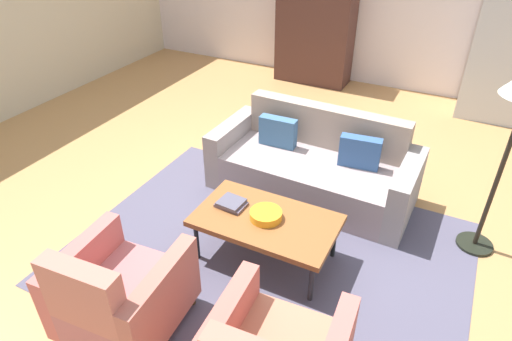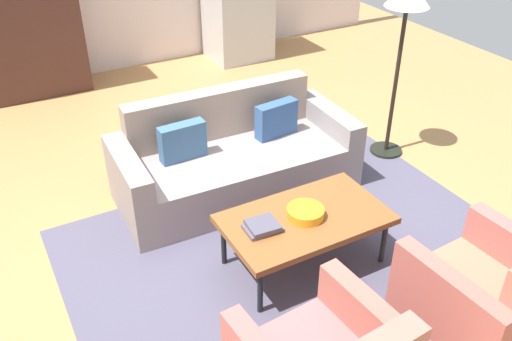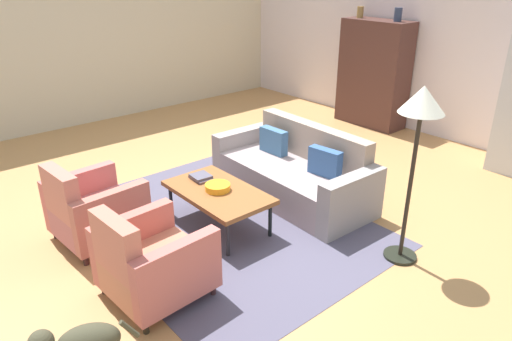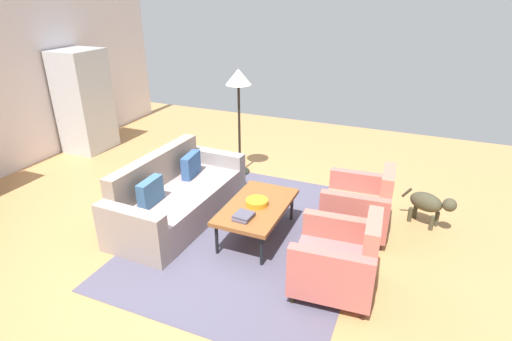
{
  "view_description": "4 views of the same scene",
  "coord_description": "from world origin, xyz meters",
  "px_view_note": "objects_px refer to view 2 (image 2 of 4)",
  "views": [
    {
      "loc": [
        1.5,
        -3.44,
        2.78
      ],
      "look_at": [
        0.02,
        -0.52,
        0.67
      ],
      "focal_mm": 30.96,
      "sensor_mm": 36.0,
      "label": 1
    },
    {
      "loc": [
        -1.58,
        -3.44,
        2.86
      ],
      "look_at": [
        0.14,
        -0.3,
        0.58
      ],
      "focal_mm": 38.72,
      "sensor_mm": 36.0,
      "label": 2
    },
    {
      "loc": [
        3.97,
        -3.44,
        2.67
      ],
      "look_at": [
        0.38,
        -0.38,
        0.58
      ],
      "focal_mm": 33.03,
      "sensor_mm": 36.0,
      "label": 3
    },
    {
      "loc": [
        -3.74,
        -2.5,
        2.85
      ],
      "look_at": [
        0.53,
        -0.7,
        0.76
      ],
      "focal_mm": 28.69,
      "sensor_mm": 36.0,
      "label": 4
    }
  ],
  "objects_px": {
    "coffee_table": "(305,220)",
    "cabinet": "(25,21)",
    "couch": "(233,159)",
    "armchair_right": "(489,300)",
    "floor_lamp": "(406,10)",
    "book_stack": "(263,226)",
    "fruit_bowl": "(305,213)"
  },
  "relations": [
    {
      "from": "armchair_right",
      "to": "coffee_table",
      "type": "bearing_deg",
      "value": 113.96
    },
    {
      "from": "fruit_bowl",
      "to": "book_stack",
      "type": "distance_m",
      "value": 0.34
    },
    {
      "from": "couch",
      "to": "cabinet",
      "type": "bearing_deg",
      "value": -67.32
    },
    {
      "from": "armchair_right",
      "to": "floor_lamp",
      "type": "relative_size",
      "value": 0.51
    },
    {
      "from": "book_stack",
      "to": "armchair_right",
      "type": "bearing_deg",
      "value": -51.28
    },
    {
      "from": "coffee_table",
      "to": "cabinet",
      "type": "distance_m",
      "value": 4.4
    },
    {
      "from": "armchair_right",
      "to": "cabinet",
      "type": "distance_m",
      "value": 5.69
    },
    {
      "from": "coffee_table",
      "to": "armchair_right",
      "type": "distance_m",
      "value": 1.31
    },
    {
      "from": "coffee_table",
      "to": "fruit_bowl",
      "type": "bearing_deg",
      "value": 180.0
    },
    {
      "from": "cabinet",
      "to": "coffee_table",
      "type": "bearing_deg",
      "value": -74.63
    },
    {
      "from": "cabinet",
      "to": "book_stack",
      "type": "bearing_deg",
      "value": -79.04
    },
    {
      "from": "coffee_table",
      "to": "book_stack",
      "type": "bearing_deg",
      "value": 176.99
    },
    {
      "from": "armchair_right",
      "to": "book_stack",
      "type": "height_order",
      "value": "armchair_right"
    },
    {
      "from": "fruit_bowl",
      "to": "floor_lamp",
      "type": "distance_m",
      "value": 2.16
    },
    {
      "from": "fruit_bowl",
      "to": "cabinet",
      "type": "relative_size",
      "value": 0.15
    },
    {
      "from": "floor_lamp",
      "to": "book_stack",
      "type": "bearing_deg",
      "value": -153.83
    },
    {
      "from": "floor_lamp",
      "to": "coffee_table",
      "type": "bearing_deg",
      "value": -148.82
    },
    {
      "from": "fruit_bowl",
      "to": "cabinet",
      "type": "xyz_separation_m",
      "value": [
        -1.16,
        4.22,
        0.43
      ]
    },
    {
      "from": "couch",
      "to": "book_stack",
      "type": "bearing_deg",
      "value": 75.1
    },
    {
      "from": "fruit_bowl",
      "to": "book_stack",
      "type": "relative_size",
      "value": 1.05
    },
    {
      "from": "book_stack",
      "to": "floor_lamp",
      "type": "height_order",
      "value": "floor_lamp"
    },
    {
      "from": "coffee_table",
      "to": "armchair_right",
      "type": "height_order",
      "value": "armchair_right"
    },
    {
      "from": "book_stack",
      "to": "coffee_table",
      "type": "bearing_deg",
      "value": -3.01
    },
    {
      "from": "couch",
      "to": "cabinet",
      "type": "xyz_separation_m",
      "value": [
        -1.16,
        3.03,
        0.61
      ]
    },
    {
      "from": "couch",
      "to": "floor_lamp",
      "type": "xyz_separation_m",
      "value": [
        1.65,
        -0.19,
        1.16
      ]
    },
    {
      "from": "couch",
      "to": "cabinet",
      "type": "relative_size",
      "value": 1.18
    },
    {
      "from": "couch",
      "to": "coffee_table",
      "type": "xyz_separation_m",
      "value": [
        -0.0,
        -1.19,
        0.11
      ]
    },
    {
      "from": "cabinet",
      "to": "armchair_right",
      "type": "bearing_deg",
      "value": -71.87
    },
    {
      "from": "book_stack",
      "to": "couch",
      "type": "bearing_deg",
      "value": 73.4
    },
    {
      "from": "couch",
      "to": "fruit_bowl",
      "type": "relative_size",
      "value": 7.8
    },
    {
      "from": "coffee_table",
      "to": "cabinet",
      "type": "height_order",
      "value": "cabinet"
    },
    {
      "from": "floor_lamp",
      "to": "couch",
      "type": "bearing_deg",
      "value": 173.58
    }
  ]
}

